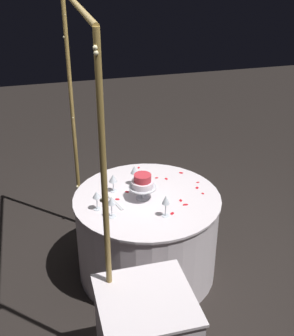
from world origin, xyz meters
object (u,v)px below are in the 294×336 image
object	(u,v)px
wine_glass_2	(113,179)
wine_glass_4	(111,202)
decorative_arch	(83,123)
wine_glass_0	(166,201)
main_table	(147,235)
tiered_cake	(143,183)
wine_glass_1	(97,196)
cake_knife	(113,200)
wine_glass_3	(134,171)

from	to	relation	value
wine_glass_2	wine_glass_4	world-z (taller)	wine_glass_4
decorative_arch	wine_glass_0	world-z (taller)	decorative_arch
main_table	wine_glass_0	world-z (taller)	wine_glass_0
main_table	wine_glass_4	world-z (taller)	wine_glass_4
tiered_cake	wine_glass_4	size ratio (longest dim) A/B	1.27
wine_glass_1	cake_knife	bearing A→B (deg)	-55.12
wine_glass_3	wine_glass_4	bearing A→B (deg)	147.45
wine_glass_3	wine_glass_2	bearing A→B (deg)	108.87
main_table	wine_glass_2	distance (m)	0.58
main_table	wine_glass_0	bearing A→B (deg)	-167.46
wine_glass_1	wine_glass_4	distance (m)	0.16
wine_glass_1	cake_knife	distance (m)	0.21
cake_knife	wine_glass_2	bearing A→B (deg)	-13.64
decorative_arch	wine_glass_4	bearing A→B (deg)	-144.67
tiered_cake	wine_glass_4	world-z (taller)	tiered_cake
decorative_arch	wine_glass_0	bearing A→B (deg)	-118.95
wine_glass_1	cake_knife	world-z (taller)	wine_glass_1
wine_glass_2	main_table	bearing A→B (deg)	-124.36
tiered_cake	wine_glass_2	distance (m)	0.27
wine_glass_3	cake_knife	world-z (taller)	wine_glass_3
wine_glass_2	wine_glass_4	xyz separation A→B (m)	(-0.37, 0.08, 0.02)
tiered_cake	cake_knife	size ratio (longest dim) A/B	0.76
wine_glass_0	wine_glass_3	distance (m)	0.54
wine_glass_1	wine_glass_2	bearing A→B (deg)	-35.90
wine_glass_4	cake_knife	world-z (taller)	wine_glass_4
wine_glass_3	cake_knife	bearing A→B (deg)	132.36
decorative_arch	tiered_cake	distance (m)	0.71
tiered_cake	wine_glass_1	bearing A→B (deg)	99.93
tiered_cake	wine_glass_3	distance (m)	0.24
tiered_cake	wine_glass_3	world-z (taller)	tiered_cake
wine_glass_0	decorative_arch	bearing A→B (deg)	61.05
decorative_arch	cake_knife	world-z (taller)	decorative_arch
tiered_cake	decorative_arch	bearing A→B (deg)	89.07
wine_glass_2	wine_glass_3	size ratio (longest dim) A/B	0.91
wine_glass_4	cake_knife	bearing A→B (deg)	-12.13
wine_glass_2	cake_knife	world-z (taller)	wine_glass_2
wine_glass_1	wine_glass_2	xyz separation A→B (m)	(0.24, -0.17, -0.00)
decorative_arch	wine_glass_1	bearing A→B (deg)	-143.43
wine_glass_0	wine_glass_1	distance (m)	0.54
tiered_cake	wine_glass_4	bearing A→B (deg)	124.17
main_table	cake_knife	bearing A→B (deg)	85.06
decorative_arch	wine_glass_4	distance (m)	0.62
decorative_arch	main_table	bearing A→B (deg)	-90.11
decorative_arch	cake_knife	bearing A→B (deg)	-83.15
main_table	wine_glass_4	size ratio (longest dim) A/B	7.01
main_table	wine_glass_3	bearing A→B (deg)	11.86
main_table	tiered_cake	distance (m)	0.52
wine_glass_2	wine_glass_1	bearing A→B (deg)	144.10
wine_glass_0	main_table	bearing A→B (deg)	12.54
wine_glass_1	tiered_cake	bearing A→B (deg)	-80.07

